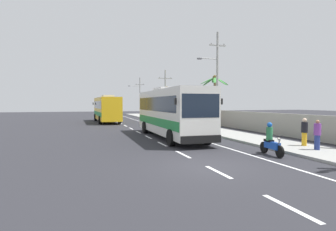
% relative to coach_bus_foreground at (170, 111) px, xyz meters
% --- Properties ---
extents(ground_plane, '(160.00, 160.00, 0.00)m').
position_rel_coach_bus_foreground_xyz_m(ground_plane, '(-1.56, -9.60, -2.03)').
color(ground_plane, '#28282D').
extents(sidewalk_kerb, '(3.20, 90.00, 0.14)m').
position_rel_coach_bus_foreground_xyz_m(sidewalk_kerb, '(5.24, 0.40, -1.96)').
color(sidewalk_kerb, '#999993').
rests_on(sidewalk_kerb, ground).
extents(lane_markings, '(3.37, 71.00, 0.01)m').
position_rel_coach_bus_foreground_xyz_m(lane_markings, '(0.43, 5.05, -2.03)').
color(lane_markings, white).
rests_on(lane_markings, ground).
extents(boundary_wall, '(0.24, 60.00, 1.82)m').
position_rel_coach_bus_foreground_xyz_m(boundary_wall, '(9.04, 4.40, -1.12)').
color(boundary_wall, '#9E998E').
rests_on(boundary_wall, ground).
extents(coach_bus_foreground, '(3.00, 11.73, 3.91)m').
position_rel_coach_bus_foreground_xyz_m(coach_bus_foreground, '(0.00, 0.00, 0.00)').
color(coach_bus_foreground, silver).
rests_on(coach_bus_foreground, ground).
extents(coach_bus_far_lane, '(3.15, 11.23, 3.70)m').
position_rel_coach_bus_foreground_xyz_m(coach_bus_far_lane, '(-3.09, 18.80, -0.11)').
color(coach_bus_far_lane, gold).
rests_on(coach_bus_far_lane, ground).
extents(motorcycle_beside_bus, '(0.56, 1.96, 1.67)m').
position_rel_coach_bus_foreground_xyz_m(motorcycle_beside_bus, '(2.64, -8.39, -1.36)').
color(motorcycle_beside_bus, black).
rests_on(motorcycle_beside_bus, ground).
extents(motorcycle_trailing, '(0.56, 1.96, 1.58)m').
position_rel_coach_bus_foreground_xyz_m(motorcycle_trailing, '(1.86, 8.95, -1.39)').
color(motorcycle_trailing, black).
rests_on(motorcycle_trailing, ground).
extents(pedestrian_near_kerb, '(0.36, 0.36, 1.62)m').
position_rel_coach_bus_foreground_xyz_m(pedestrian_near_kerb, '(5.97, -7.15, -1.04)').
color(pedestrian_near_kerb, gold).
rests_on(pedestrian_near_kerb, sidewalk_kerb).
extents(pedestrian_midwalk, '(0.36, 0.36, 1.64)m').
position_rel_coach_bus_foreground_xyz_m(pedestrian_midwalk, '(6.00, 8.02, -1.04)').
color(pedestrian_midwalk, '#75388E').
rests_on(pedestrian_midwalk, sidewalk_kerb).
extents(pedestrian_far_walk, '(0.36, 0.36, 1.61)m').
position_rel_coach_bus_foreground_xyz_m(pedestrian_far_walk, '(5.52, -8.51, -1.06)').
color(pedestrian_far_walk, navy).
rests_on(pedestrian_far_walk, sidewalk_kerb).
extents(utility_pole_mid, '(3.15, 0.24, 9.93)m').
position_rel_coach_bus_foreground_xyz_m(utility_pole_mid, '(6.85, 5.47, 3.20)').
color(utility_pole_mid, '#9E9E99').
rests_on(utility_pole_mid, ground).
extents(utility_pole_far, '(2.51, 0.24, 8.24)m').
position_rel_coach_bus_foreground_xyz_m(utility_pole_far, '(7.12, 24.28, 2.29)').
color(utility_pole_far, '#9E9E99').
rests_on(utility_pole_far, ground).
extents(utility_pole_distant, '(3.81, 0.24, 8.62)m').
position_rel_coach_bus_foreground_xyz_m(utility_pole_distant, '(6.64, 43.08, 2.58)').
color(utility_pole_distant, '#9E9E99').
rests_on(utility_pole_distant, ground).
extents(palm_nearest, '(3.74, 4.14, 5.30)m').
position_rel_coach_bus_foreground_xyz_m(palm_nearest, '(6.32, 20.90, 1.99)').
color(palm_nearest, brown).
rests_on(palm_nearest, ground).
extents(palm_second, '(3.41, 3.19, 4.91)m').
position_rel_coach_bus_foreground_xyz_m(palm_second, '(6.70, 15.45, 1.41)').
color(palm_second, brown).
rests_on(palm_second, ground).
extents(palm_fourth, '(3.52, 3.49, 5.85)m').
position_rel_coach_bus_foreground_xyz_m(palm_fourth, '(8.08, 8.26, 2.18)').
color(palm_fourth, brown).
rests_on(palm_fourth, ground).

